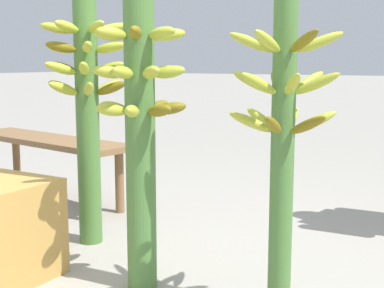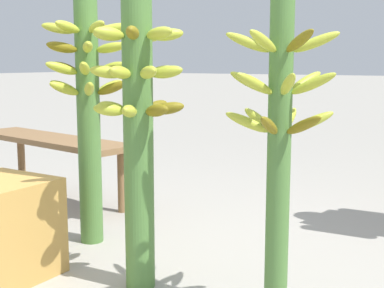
{
  "view_description": "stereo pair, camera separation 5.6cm",
  "coord_description": "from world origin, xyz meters",
  "views": [
    {
      "loc": [
        1.33,
        -1.82,
        1.02
      ],
      "look_at": [
        -0.11,
        0.57,
        0.59
      ],
      "focal_mm": 50.0,
      "sensor_mm": 36.0,
      "label": 1
    },
    {
      "loc": [
        1.38,
        -1.79,
        1.02
      ],
      "look_at": [
        -0.11,
        0.57,
        0.59
      ],
      "focal_mm": 50.0,
      "sensor_mm": 36.0,
      "label": 2
    }
  ],
  "objects": [
    {
      "name": "banana_stalk_left",
      "position": [
        -0.68,
        0.41,
        0.89
      ],
      "size": [
        0.49,
        0.49,
        1.65
      ],
      "color": "#4C7A38",
      "rests_on": "ground_plane"
    },
    {
      "name": "market_bench",
      "position": [
        -1.55,
        0.94,
        0.4
      ],
      "size": [
        1.55,
        0.57,
        0.48
      ],
      "rotation": [
        0.0,
        0.0,
        -0.15
      ],
      "color": "olive",
      "rests_on": "ground_plane"
    },
    {
      "name": "banana_stalk_right",
      "position": [
        0.57,
        0.13,
        0.81
      ],
      "size": [
        0.44,
        0.44,
        1.52
      ],
      "color": "#4C7A38",
      "rests_on": "ground_plane"
    },
    {
      "name": "banana_stalk_center",
      "position": [
        -0.06,
        0.06,
        0.87
      ],
      "size": [
        0.42,
        0.42,
        1.69
      ],
      "color": "#4C7A38",
      "rests_on": "ground_plane"
    }
  ]
}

